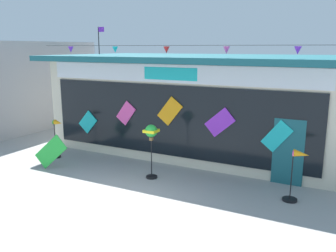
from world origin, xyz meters
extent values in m
plane|color=#9E9B99|center=(0.00, 0.00, 0.00)|extent=(80.00, 80.00, 0.00)
cube|color=beige|center=(-0.05, 6.85, 1.76)|extent=(10.86, 5.73, 3.53)
cube|color=#195660|center=(-0.05, 6.44, 3.63)|extent=(11.26, 6.55, 0.20)
cube|color=silver|center=(-0.05, 3.94, 3.18)|extent=(9.99, 0.08, 0.60)
cube|color=#19B7BC|center=(-0.05, 3.91, 3.18)|extent=(1.95, 0.04, 0.42)
cube|color=black|center=(-0.05, 3.95, 1.58)|extent=(9.77, 0.06, 2.45)
cube|color=#195660|center=(3.85, 3.95, 1.00)|extent=(0.90, 0.07, 2.00)
cube|color=#19B7BC|center=(-3.62, 3.89, 1.20)|extent=(0.91, 0.03, 0.92)
cube|color=#EA4CA3|center=(-1.83, 3.89, 1.71)|extent=(0.86, 0.03, 0.91)
cube|color=orange|center=(-0.05, 3.89, 1.93)|extent=(0.96, 0.03, 1.02)
cube|color=purple|center=(1.73, 3.89, 1.71)|extent=(1.03, 0.03, 1.00)
cube|color=#19B7BC|center=(3.51, 3.89, 1.46)|extent=(0.94, 0.03, 1.01)
cylinder|color=black|center=(-0.05, 3.65, 4.10)|extent=(10.42, 0.01, 0.01)
cone|color=purple|center=(-4.05, 3.65, 3.96)|extent=(0.20, 0.20, 0.22)
cone|color=#19B7BC|center=(-2.05, 3.65, 3.96)|extent=(0.20, 0.20, 0.22)
cone|color=red|center=(-0.05, 3.65, 3.96)|extent=(0.20, 0.20, 0.22)
cone|color=#EA4CA3|center=(1.94, 3.65, 3.96)|extent=(0.20, 0.20, 0.22)
cone|color=purple|center=(3.94, 3.65, 3.96)|extent=(0.20, 0.20, 0.22)
cylinder|color=black|center=(-5.23, 6.85, 4.34)|extent=(0.04, 0.04, 1.22)
cube|color=purple|center=(-5.07, 6.85, 4.83)|extent=(0.32, 0.02, 0.22)
cylinder|color=black|center=(-4.25, 2.76, 0.03)|extent=(0.33, 0.33, 0.06)
cylinder|color=black|center=(-4.25, 2.76, 0.68)|extent=(0.03, 0.03, 1.35)
cone|color=orange|center=(-4.04, 2.76, 1.35)|extent=(0.44, 0.26, 0.19)
cylinder|color=green|center=(-4.25, 2.76, 1.35)|extent=(0.03, 0.16, 0.16)
cylinder|color=black|center=(-0.01, 2.55, 0.03)|extent=(0.36, 0.36, 0.06)
cylinder|color=black|center=(-0.01, 2.55, 0.67)|extent=(0.03, 0.03, 1.33)
sphere|color=green|center=(-0.01, 2.55, 1.53)|extent=(0.39, 0.39, 0.39)
cube|color=yellow|center=(-0.01, 2.55, 1.53)|extent=(0.39, 0.39, 0.09)
cube|color=brown|center=(-0.01, 2.55, 1.27)|extent=(0.10, 0.10, 0.10)
cylinder|color=black|center=(4.15, 2.76, 0.03)|extent=(0.39, 0.39, 0.06)
cylinder|color=black|center=(4.15, 2.76, 0.67)|extent=(0.03, 0.03, 1.33)
cone|color=orange|center=(4.35, 2.76, 1.33)|extent=(0.43, 0.28, 0.20)
cylinder|color=#EA4CA3|center=(4.15, 2.76, 1.33)|extent=(0.03, 0.16, 0.16)
cube|color=green|center=(-3.50, 1.78, 0.59)|extent=(1.18, 0.34, 1.18)
cube|color=#99999E|center=(-10.59, 6.12, 2.16)|extent=(5.15, 7.72, 4.31)
camera|label=1|loc=(5.30, -6.66, 4.04)|focal=38.00mm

